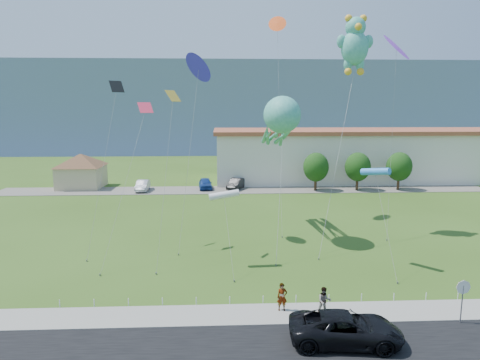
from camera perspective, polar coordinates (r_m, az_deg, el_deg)
The scene contains 27 objects.
ground at distance 28.04m, azimuth 4.92°, elevation -14.90°, with size 160.00×160.00×0.00m, color #304D15.
sidewalk at distance 25.57m, azimuth 5.76°, elevation -17.33°, with size 80.00×2.50×0.10m, color gray.
parking_strip at distance 61.50m, azimuth 0.66°, elevation -1.31°, with size 70.00×6.00×0.06m, color #59544C.
hill_ridge at distance 145.35m, azimuth -1.28°, elevation 9.87°, with size 160.00×50.00×25.00m, color slate.
pavilion at distance 67.09m, azimuth -20.42°, elevation 1.59°, with size 9.20×9.20×5.00m.
warehouse at distance 75.69m, azimuth 20.34°, elevation 3.27°, with size 61.00×15.00×8.20m.
stop_sign at distance 26.61m, azimuth 27.59°, elevation -13.01°, with size 0.80×0.07×2.50m.
rope_fence at distance 26.77m, azimuth 5.30°, elevation -15.56°, with size 26.05×0.05×0.50m.
tree_near at distance 61.37m, azimuth 10.09°, elevation 1.70°, with size 3.60×3.60×5.47m.
tree_mid at distance 62.96m, azimuth 15.43°, elevation 1.69°, with size 3.60×3.60×5.47m.
tree_far at distance 65.07m, azimuth 20.46°, elevation 1.68°, with size 3.60×3.60×5.47m.
suv at distance 22.96m, azimuth 13.91°, elevation -18.67°, with size 2.57×5.58×1.55m, color black.
pedestrian_left at distance 25.51m, azimuth 5.64°, elevation -15.25°, with size 0.59×0.39×1.62m, color gray.
pedestrian_right at distance 25.37m, azimuth 11.18°, elevation -15.55°, with size 0.78×0.61×1.61m, color gray.
parked_car_silver at distance 62.10m, azimuth -12.86°, elevation -0.72°, with size 1.58×4.52×1.49m, color #B4B4BB.
parked_car_blue at distance 62.22m, azimuth -4.64°, elevation -0.47°, with size 1.82×4.52×1.54m, color navy.
parked_car_black at distance 61.99m, azimuth -0.52°, elevation -0.48°, with size 1.61×4.61×1.52m, color black.
octopus_kite at distance 37.74m, azimuth 5.36°, elevation 7.64°, with size 3.16×12.92×12.63m.
teddy_bear_kite at distance 41.31m, azimuth 15.07°, elevation 17.16°, with size 6.23×8.88×19.77m.
small_kite_pink at distance 35.17m, azimuth -13.11°, elevation 7.12°, with size 3.15×7.23×12.08m.
small_kite_white at distance 31.21m, azimuth -2.13°, elevation -2.07°, with size 0.92×4.46×5.78m.
small_kite_blue at distance 37.70m, azimuth -5.61°, elevation 14.23°, with size 2.55×5.49×15.71m.
small_kite_yellow at distance 33.12m, azimuth -9.17°, elevation 8.48°, with size 1.70×5.26×12.96m.
small_kite_purple at distance 42.66m, azimuth 20.13°, elevation 15.80°, with size 2.28×4.28×17.74m.
small_kite_cyan at distance 32.24m, azimuth 17.62°, elevation 0.99°, with size 0.93×4.62×7.53m.
small_kite_black at distance 37.02m, azimuth -16.55°, elevation 9.37°, with size 2.45×5.51×13.80m.
small_kite_orange at distance 46.31m, azimuth 5.03°, elevation 19.47°, with size 1.80×9.05×20.85m.
Camera 1 is at (-3.49, -25.30, 11.57)m, focal length 32.00 mm.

